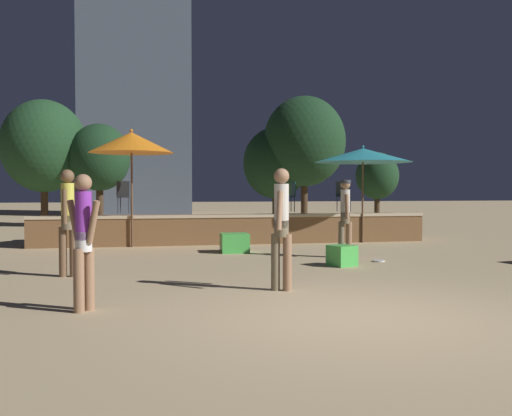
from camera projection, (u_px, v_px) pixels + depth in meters
name	position (u px, v px, depth m)	size (l,w,h in m)	color
ground_plane	(360.00, 319.00, 6.49)	(120.00, 120.00, 0.00)	tan
wooden_deck	(231.00, 228.00, 16.20)	(10.65, 2.29, 0.80)	brown
patio_umbrella_0	(363.00, 155.00, 15.69)	(2.67, 2.67, 2.68)	brown
patio_umbrella_1	(131.00, 143.00, 14.42)	(2.14, 2.14, 3.00)	brown
cube_seat_0	(235.00, 243.00, 13.31)	(0.66, 0.66, 0.44)	#4CC651
cube_seat_2	(342.00, 256.00, 10.95)	(0.57, 0.57, 0.40)	#4CC651
person_0	(84.00, 238.00, 6.85)	(0.45, 0.42, 1.66)	#997051
person_1	(281.00, 223.00, 8.26)	(0.29, 0.49, 1.78)	#997051
person_2	(345.00, 214.00, 12.25)	(0.29, 0.50, 1.68)	#997051
person_3	(68.00, 218.00, 9.57)	(0.30, 0.50, 1.81)	brown
bistro_chair_0	(124.00, 194.00, 15.92)	(0.41, 0.42, 0.90)	#2D3338
bistro_chair_1	(343.00, 194.00, 17.06)	(0.40, 0.40, 0.90)	#2D3338
bistro_chair_2	(291.00, 194.00, 17.00)	(0.40, 0.40, 0.90)	#1E4C47
bistro_chair_3	(75.00, 194.00, 15.21)	(0.40, 0.40, 0.90)	#47474C
frisbee_disc	(379.00, 261.00, 11.58)	(0.24, 0.24, 0.03)	white
background_tree_0	(377.00, 176.00, 29.58)	(2.22, 2.22, 3.40)	#3D2B1C
background_tree_1	(304.00, 142.00, 23.82)	(3.43, 3.43, 5.36)	#3D2B1C
background_tree_2	(99.00, 158.00, 22.34)	(2.39, 2.39, 4.05)	#3D2B1C
background_tree_3	(44.00, 146.00, 22.51)	(3.32, 3.32, 5.01)	#3D2B1C
background_tree_4	(276.00, 163.00, 24.21)	(2.76, 2.76, 4.10)	#3D2B1C
distant_building	(135.00, 80.00, 32.76)	(6.15, 4.20, 15.53)	#4C5666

